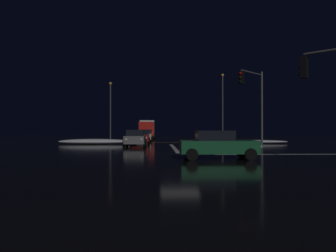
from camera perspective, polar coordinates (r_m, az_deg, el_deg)
ground at (r=21.37m, az=2.08°, el=-5.09°), size 120.00×120.00×0.10m
stop_line_north at (r=28.83m, az=1.05°, el=-3.79°), size 0.35×12.77×0.01m
centre_line_ns at (r=40.41m, az=0.21°, el=-2.85°), size 22.00×0.15×0.01m
crosswalk_bar_east at (r=23.16m, az=21.23°, el=-4.57°), size 12.77×0.40×0.01m
snow_bank_left_curb at (r=36.62m, az=-12.62°, el=-2.64°), size 7.75×1.50×0.57m
snow_bank_right_curb at (r=38.08m, az=12.99°, el=-2.67°), size 10.03×1.50×0.42m
sedan_gray at (r=30.94m, az=-5.67°, el=-2.09°), size 2.02×4.33×1.57m
sedan_red at (r=37.02m, az=-4.71°, el=-1.83°), size 2.02×4.33×1.57m
sedan_silver at (r=42.83m, az=-4.11°, el=-1.65°), size 2.02×4.33×1.57m
sedan_orange at (r=48.78m, az=-3.76°, el=-1.51°), size 2.02×4.33×1.57m
box_truck at (r=55.98m, az=-3.62°, el=-0.45°), size 2.68×8.28×3.08m
sedan_green_crossing at (r=18.39m, az=8.55°, el=-3.17°), size 4.33×2.02×1.57m
traffic_signal_ne at (r=29.49m, az=14.64°, el=5.26°), size 2.80×2.80×6.77m
streetlamp_right_far at (r=51.51m, az=9.42°, el=4.10°), size 0.44×0.44×10.15m
streetlamp_left_far at (r=50.96m, az=-9.92°, el=3.36°), size 0.44×0.44×8.79m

